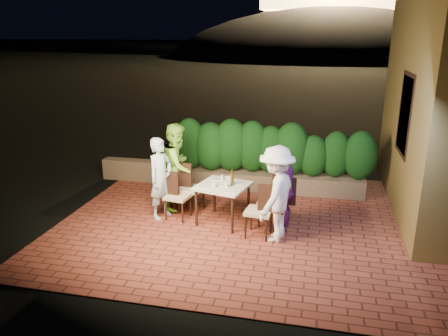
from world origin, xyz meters
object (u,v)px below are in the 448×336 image
(diner_purple, at_px, (285,190))
(diner_green, at_px, (178,166))
(diner_blue, at_px, (161,178))
(chair_right_back, at_px, (272,200))
(bowl, at_px, (228,178))
(parapet_lamp, at_px, (173,160))
(chair_right_front, at_px, (259,210))
(beer_bottle, at_px, (232,178))
(dining_table, at_px, (223,204))
(chair_left_front, at_px, (178,195))
(diner_white, at_px, (276,194))
(chair_left_back, at_px, (191,187))

(diner_purple, bearing_deg, diner_green, -98.88)
(diner_blue, bearing_deg, chair_right_back, -66.76)
(bowl, height_order, parapet_lamp, bowl)
(diner_blue, xyz_separation_m, diner_green, (0.16, 0.56, 0.08))
(chair_right_front, xyz_separation_m, diner_green, (-1.81, 0.98, 0.39))
(beer_bottle, bearing_deg, diner_blue, -178.94)
(bowl, distance_m, chair_right_front, 1.08)
(dining_table, height_order, chair_left_front, chair_left_front)
(diner_green, distance_m, parapet_lamp, 1.59)
(diner_white, bearing_deg, diner_blue, -86.90)
(beer_bottle, bearing_deg, chair_left_back, 156.79)
(dining_table, bearing_deg, diner_green, 153.00)
(chair_left_back, bearing_deg, beer_bottle, -15.33)
(bowl, xyz_separation_m, chair_left_front, (-0.92, -0.33, -0.30))
(chair_left_front, bearing_deg, diner_green, 116.92)
(dining_table, distance_m, chair_right_front, 0.88)
(bowl, bearing_deg, chair_right_back, -15.80)
(chair_left_front, xyz_separation_m, parapet_lamp, (-0.78, 1.99, 0.10))
(chair_right_front, relative_size, diner_white, 0.58)
(chair_right_back, xyz_separation_m, diner_white, (0.12, -0.58, 0.35))
(diner_purple, bearing_deg, beer_bottle, -85.76)
(chair_right_back, bearing_deg, diner_white, 113.87)
(chair_left_back, xyz_separation_m, diner_white, (1.79, -0.92, 0.34))
(diner_blue, bearing_deg, bowl, -53.79)
(chair_left_front, distance_m, diner_green, 0.71)
(dining_table, relative_size, diner_purple, 0.60)
(chair_right_front, bearing_deg, diner_green, -22.93)
(chair_right_back, bearing_deg, parapet_lamp, -24.10)
(chair_left_front, bearing_deg, parapet_lamp, 120.76)
(chair_right_back, relative_size, diner_white, 0.59)
(chair_right_back, height_order, diner_purple, diner_purple)
(chair_right_front, height_order, chair_right_back, chair_right_back)
(chair_right_front, relative_size, chair_right_back, 0.99)
(chair_left_back, bearing_deg, bowl, 2.15)
(chair_left_front, height_order, diner_green, diner_green)
(chair_right_back, distance_m, diner_white, 0.69)
(chair_right_front, bearing_deg, chair_right_back, -104.18)
(diner_purple, xyz_separation_m, parapet_lamp, (-2.82, 1.99, -0.18))
(chair_left_front, height_order, diner_blue, diner_blue)
(chair_right_back, bearing_deg, chair_right_front, 82.51)
(bowl, relative_size, diner_blue, 0.12)
(diner_blue, distance_m, diner_green, 0.59)
(chair_left_front, height_order, diner_white, diner_white)
(chair_right_front, xyz_separation_m, diner_purple, (0.41, 0.43, 0.26))
(chair_right_front, relative_size, diner_green, 0.56)
(bowl, relative_size, diner_purple, 0.12)
(beer_bottle, distance_m, chair_left_front, 1.15)
(beer_bottle, xyz_separation_m, bowl, (-0.14, 0.32, -0.13))
(chair_left_front, xyz_separation_m, chair_left_back, (0.14, 0.41, 0.03))
(dining_table, xyz_separation_m, chair_right_front, (0.75, -0.44, 0.11))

